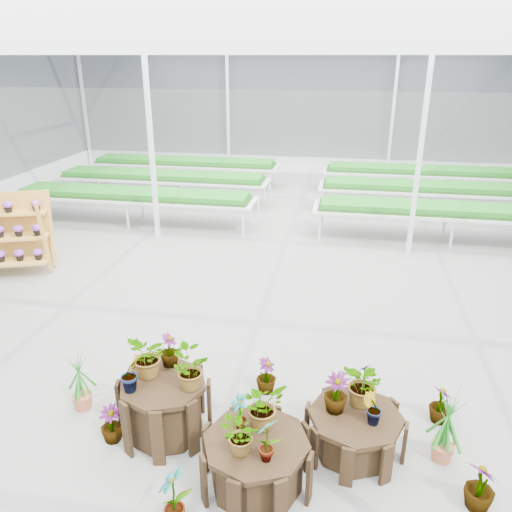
% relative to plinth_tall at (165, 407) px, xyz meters
% --- Properties ---
extents(ground_plane, '(24.00, 24.00, 0.00)m').
position_rel_plinth_tall_xyz_m(ground_plane, '(0.44, 2.54, -0.36)').
color(ground_plane, gray).
rests_on(ground_plane, ground).
extents(greenhouse_shell, '(18.00, 24.00, 4.50)m').
position_rel_plinth_tall_xyz_m(greenhouse_shell, '(0.44, 2.54, 1.89)').
color(greenhouse_shell, white).
rests_on(greenhouse_shell, ground).
extents(steel_frame, '(18.00, 24.00, 4.50)m').
position_rel_plinth_tall_xyz_m(steel_frame, '(0.44, 2.54, 1.89)').
color(steel_frame, silver).
rests_on(steel_frame, ground).
extents(nursery_benches, '(16.00, 7.00, 0.84)m').
position_rel_plinth_tall_xyz_m(nursery_benches, '(0.44, 9.74, 0.06)').
color(nursery_benches, silver).
rests_on(nursery_benches, ground).
extents(plinth_tall, '(1.23, 1.23, 0.71)m').
position_rel_plinth_tall_xyz_m(plinth_tall, '(0.00, 0.00, 0.00)').
color(plinth_tall, black).
rests_on(plinth_tall, ground).
extents(plinth_mid, '(1.33, 1.33, 0.60)m').
position_rel_plinth_tall_xyz_m(plinth_mid, '(1.20, -0.60, -0.06)').
color(plinth_mid, black).
rests_on(plinth_mid, ground).
extents(plinth_low, '(1.24, 1.24, 0.49)m').
position_rel_plinth_tall_xyz_m(plinth_low, '(2.20, 0.10, -0.11)').
color(plinth_low, black).
rests_on(plinth_low, ground).
extents(shelf_rack, '(1.71, 1.26, 1.62)m').
position_rel_plinth_tall_xyz_m(shelf_rack, '(-4.70, 4.00, 0.45)').
color(shelf_rack, '#C38C35').
rests_on(shelf_rack, ground).
extents(nursery_plants, '(5.02, 3.09, 1.24)m').
position_rel_plinth_tall_xyz_m(nursery_plants, '(1.07, 0.04, 0.23)').
color(nursery_plants, '#1D6E1B').
rests_on(nursery_plants, ground).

